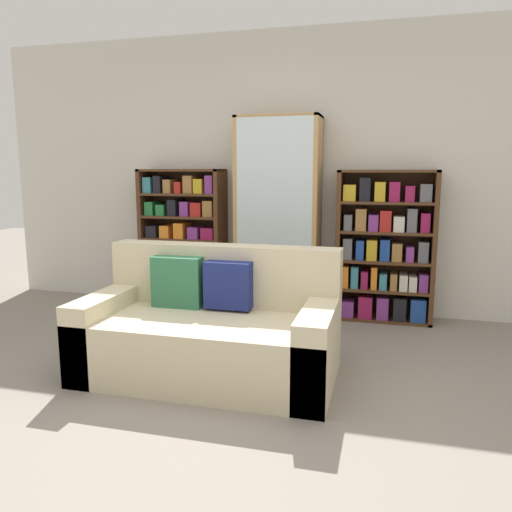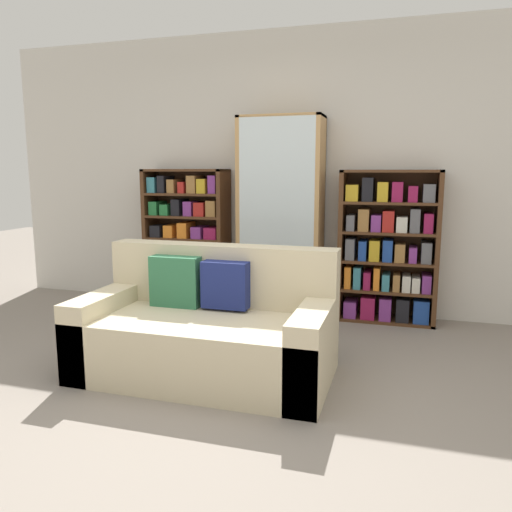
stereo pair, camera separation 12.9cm
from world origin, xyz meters
The scene contains 7 objects.
ground_plane centered at (0.00, 0.00, 0.00)m, with size 16.00×16.00×0.00m, color gray.
wall_back centered at (0.00, 2.55, 1.35)m, with size 6.23×0.06×2.70m.
couch centered at (-0.19, 0.74, 0.29)m, with size 1.68×0.87×0.85m.
bookshelf_left centered at (-1.07, 2.35, 0.68)m, with size 0.85×0.32×1.39m.
display_cabinet centered at (-0.08, 2.33, 0.95)m, with size 0.79×0.36×1.88m.
bookshelf_right centered at (0.92, 2.35, 0.66)m, with size 0.88×0.32×1.38m.
wine_bottle centered at (0.24, 1.40, 0.16)m, with size 0.09×0.09×0.39m.
Camera 2 is at (1.06, -2.29, 1.36)m, focal length 35.00 mm.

